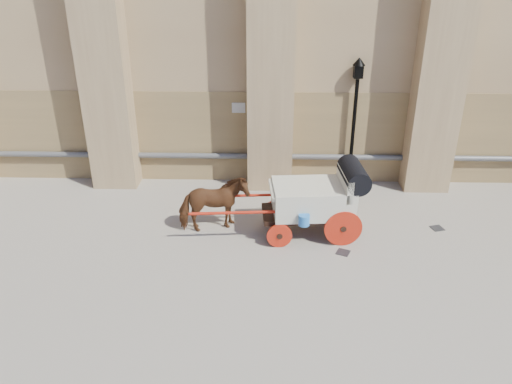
{
  "coord_description": "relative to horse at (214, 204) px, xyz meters",
  "views": [
    {
      "loc": [
        -1.05,
        -11.31,
        6.9
      ],
      "look_at": [
        -1.36,
        0.57,
        1.19
      ],
      "focal_mm": 35.0,
      "sensor_mm": 36.0,
      "label": 1
    }
  ],
  "objects": [
    {
      "name": "drain_grate_near",
      "position": [
        3.4,
        -1.09,
        -0.77
      ],
      "size": [
        0.42,
        0.42,
        0.01
      ],
      "primitive_type": "cube",
      "rotation": [
        0.0,
        0.0,
        -0.43
      ],
      "color": "black",
      "rests_on": "ground"
    },
    {
      "name": "street_lamp",
      "position": [
        4.13,
        3.16,
        1.42
      ],
      "size": [
        0.39,
        0.39,
        4.11
      ],
      "color": "black",
      "rests_on": "ground"
    },
    {
      "name": "carriage",
      "position": [
        2.8,
        -0.09,
        0.31
      ],
      "size": [
        4.67,
        1.74,
        2.01
      ],
      "rotation": [
        0.0,
        0.0,
        0.08
      ],
      "color": "black",
      "rests_on": "ground"
    },
    {
      "name": "horse",
      "position": [
        0.0,
        0.0,
        0.0
      ],
      "size": [
        2.01,
        1.36,
        1.56
      ],
      "primitive_type": "imported",
      "rotation": [
        0.0,
        0.0,
        1.88
      ],
      "color": "brown",
      "rests_on": "ground"
    },
    {
      "name": "drain_grate_far",
      "position": [
        6.17,
        0.23,
        -0.77
      ],
      "size": [
        0.4,
        0.4,
        0.01
      ],
      "primitive_type": "cube",
      "rotation": [
        0.0,
        0.0,
        0.29
      ],
      "color": "black",
      "rests_on": "ground"
    },
    {
      "name": "ground",
      "position": [
        2.51,
        -0.62,
        -0.78
      ],
      "size": [
        90.0,
        90.0,
        0.0
      ],
      "primitive_type": "plane",
      "color": "gray",
      "rests_on": "ground"
    }
  ]
}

